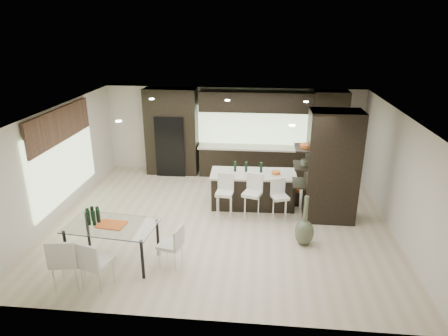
# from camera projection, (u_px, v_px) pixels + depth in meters

# --- Properties ---
(ground) EXTENTS (8.00, 8.00, 0.00)m
(ground) POSITION_uv_depth(u_px,v_px,m) (222.00, 220.00, 9.80)
(ground) COLOR beige
(ground) RESTS_ON ground
(back_wall) EXTENTS (8.00, 0.02, 2.70)m
(back_wall) POSITION_uv_depth(u_px,v_px,m) (233.00, 131.00, 12.60)
(back_wall) COLOR silver
(back_wall) RESTS_ON ground
(left_wall) EXTENTS (0.02, 7.00, 2.70)m
(left_wall) POSITION_uv_depth(u_px,v_px,m) (58.00, 163.00, 9.71)
(left_wall) COLOR silver
(left_wall) RESTS_ON ground
(right_wall) EXTENTS (0.02, 7.00, 2.70)m
(right_wall) POSITION_uv_depth(u_px,v_px,m) (398.00, 175.00, 8.96)
(right_wall) COLOR silver
(right_wall) RESTS_ON ground
(ceiling) EXTENTS (8.00, 7.00, 0.02)m
(ceiling) POSITION_uv_depth(u_px,v_px,m) (221.00, 112.00, 8.87)
(ceiling) COLOR white
(ceiling) RESTS_ON ground
(window_left) EXTENTS (0.04, 3.20, 1.90)m
(window_left) POSITION_uv_depth(u_px,v_px,m) (64.00, 160.00, 9.89)
(window_left) COLOR #B2D199
(window_left) RESTS_ON left_wall
(window_back) EXTENTS (3.40, 0.04, 1.20)m
(window_back) POSITION_uv_depth(u_px,v_px,m) (252.00, 125.00, 12.44)
(window_back) COLOR #B2D199
(window_back) RESTS_ON back_wall
(stone_accent) EXTENTS (0.08, 3.00, 0.80)m
(stone_accent) POSITION_uv_depth(u_px,v_px,m) (60.00, 125.00, 9.58)
(stone_accent) COLOR brown
(stone_accent) RESTS_ON left_wall
(ceiling_spots) EXTENTS (4.00, 3.00, 0.02)m
(ceiling_spots) POSITION_uv_depth(u_px,v_px,m) (222.00, 110.00, 9.11)
(ceiling_spots) COLOR white
(ceiling_spots) RESTS_ON ceiling
(back_cabinetry) EXTENTS (6.80, 0.68, 2.70)m
(back_cabinetry) POSITION_uv_depth(u_px,v_px,m) (249.00, 134.00, 12.25)
(back_cabinetry) COLOR black
(back_cabinetry) RESTS_ON ground
(refrigerator) EXTENTS (0.90, 0.68, 1.90)m
(refrigerator) POSITION_uv_depth(u_px,v_px,m) (172.00, 144.00, 12.56)
(refrigerator) COLOR black
(refrigerator) RESTS_ON ground
(partition_column) EXTENTS (1.20, 0.80, 2.70)m
(partition_column) POSITION_uv_depth(u_px,v_px,m) (332.00, 167.00, 9.46)
(partition_column) COLOR black
(partition_column) RESTS_ON ground
(kitchen_island) EXTENTS (2.23, 1.02, 0.91)m
(kitchen_island) POSITION_uv_depth(u_px,v_px,m) (253.00, 189.00, 10.44)
(kitchen_island) COLOR black
(kitchen_island) RESTS_ON ground
(stool_left) EXTENTS (0.43, 0.43, 0.91)m
(stool_left) POSITION_uv_depth(u_px,v_px,m) (224.00, 201.00, 9.79)
(stool_left) COLOR silver
(stool_left) RESTS_ON ground
(stool_mid) EXTENTS (0.51, 0.51, 0.93)m
(stool_mid) POSITION_uv_depth(u_px,v_px,m) (252.00, 202.00, 9.72)
(stool_mid) COLOR silver
(stool_mid) RESTS_ON ground
(stool_right) EXTENTS (0.47, 0.47, 0.84)m
(stool_right) POSITION_uv_depth(u_px,v_px,m) (280.00, 204.00, 9.69)
(stool_right) COLOR silver
(stool_right) RESTS_ON ground
(bench) EXTENTS (1.25, 0.48, 0.48)m
(bench) POSITION_uv_depth(u_px,v_px,m) (275.00, 194.00, 10.71)
(bench) COLOR black
(bench) RESTS_ON ground
(floor_vase) EXTENTS (0.43, 0.43, 1.15)m
(floor_vase) POSITION_uv_depth(u_px,v_px,m) (305.00, 221.00, 8.56)
(floor_vase) COLOR #49543D
(floor_vase) RESTS_ON ground
(dining_table) EXTENTS (1.83, 1.15, 0.83)m
(dining_table) POSITION_uv_depth(u_px,v_px,m) (113.00, 244.00, 7.98)
(dining_table) COLOR white
(dining_table) RESTS_ON ground
(chair_near) EXTENTS (0.61, 0.61, 0.91)m
(chair_near) POSITION_uv_depth(u_px,v_px,m) (97.00, 265.00, 7.20)
(chair_near) COLOR silver
(chair_near) RESTS_ON ground
(chair_far) EXTENTS (0.58, 0.58, 0.95)m
(chair_far) POSITION_uv_depth(u_px,v_px,m) (68.00, 263.00, 7.24)
(chair_far) COLOR silver
(chair_far) RESTS_ON ground
(chair_end) EXTENTS (0.51, 0.51, 0.79)m
(chair_end) POSITION_uv_depth(u_px,v_px,m) (170.00, 247.00, 7.87)
(chair_end) COLOR silver
(chair_end) RESTS_ON ground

